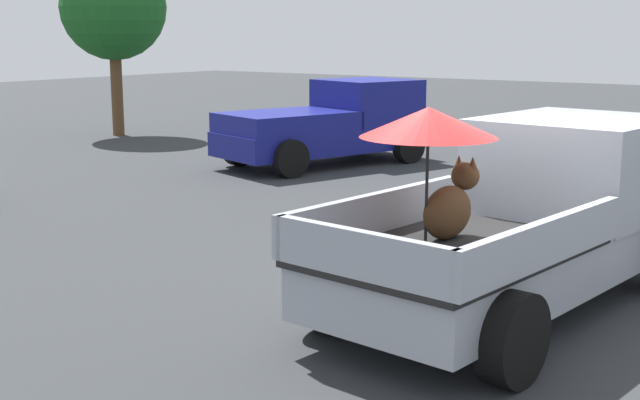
% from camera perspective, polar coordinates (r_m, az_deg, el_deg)
% --- Properties ---
extents(ground_plane, '(80.00, 80.00, 0.00)m').
position_cam_1_polar(ground_plane, '(9.23, 12.56, -7.10)').
color(ground_plane, '#2D3033').
extents(pickup_truck_main, '(5.23, 2.71, 2.17)m').
position_cam_1_polar(pickup_truck_main, '(9.36, 14.02, -0.77)').
color(pickup_truck_main, black).
rests_on(pickup_truck_main, ground).
extents(pickup_truck_red, '(5.12, 3.25, 1.80)m').
position_cam_1_polar(pickup_truck_red, '(18.70, 0.84, 5.10)').
color(pickup_truck_red, black).
rests_on(pickup_truck_red, ground).
extents(tree_by_lot, '(2.88, 2.88, 4.95)m').
position_cam_1_polar(tree_by_lot, '(24.49, -13.62, 12.35)').
color(tree_by_lot, brown).
rests_on(tree_by_lot, ground).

